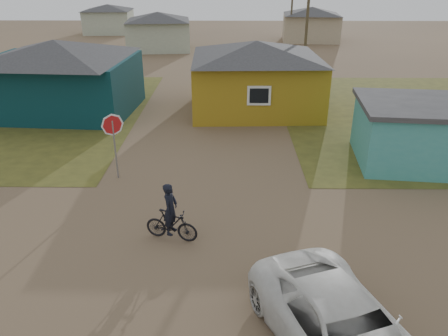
# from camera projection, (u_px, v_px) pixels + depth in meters

# --- Properties ---
(ground) EXTENTS (120.00, 120.00, 0.00)m
(ground) POSITION_uv_depth(u_px,v_px,m) (194.00, 251.00, 12.75)
(ground) COLOR brown
(house_teal) EXTENTS (8.93, 7.08, 4.00)m
(house_teal) POSITION_uv_depth(u_px,v_px,m) (59.00, 76.00, 24.24)
(house_teal) COLOR #082A30
(house_teal) RESTS_ON ground
(house_yellow) EXTENTS (7.72, 6.76, 3.90)m
(house_yellow) POSITION_uv_depth(u_px,v_px,m) (256.00, 75.00, 24.59)
(house_yellow) COLOR olive
(house_yellow) RESTS_ON ground
(shed_turquoise) EXTENTS (6.71, 4.93, 2.60)m
(shed_turquoise) POSITION_uv_depth(u_px,v_px,m) (435.00, 133.00, 17.99)
(shed_turquoise) COLOR teal
(shed_turquoise) RESTS_ON ground
(house_pale_west) EXTENTS (7.04, 6.15, 3.60)m
(house_pale_west) POSITION_uv_depth(u_px,v_px,m) (159.00, 30.00, 42.90)
(house_pale_west) COLOR #AAB299
(house_pale_west) RESTS_ON ground
(house_beige_east) EXTENTS (6.95, 6.05, 3.60)m
(house_beige_east) POSITION_uv_depth(u_px,v_px,m) (311.00, 23.00, 48.16)
(house_beige_east) COLOR tan
(house_beige_east) RESTS_ON ground
(house_pale_north) EXTENTS (6.28, 5.81, 3.40)m
(house_pale_north) POSITION_uv_depth(u_px,v_px,m) (109.00, 18.00, 53.92)
(house_pale_north) COLOR #AAB299
(house_pale_north) RESTS_ON ground
(utility_pole_near) EXTENTS (1.40, 0.20, 8.00)m
(utility_pole_near) POSITION_uv_depth(u_px,v_px,m) (307.00, 20.00, 30.91)
(utility_pole_near) COLOR #4C412D
(utility_pole_near) RESTS_ON ground
(utility_pole_far) EXTENTS (1.40, 0.20, 8.00)m
(utility_pole_far) POSITION_uv_depth(u_px,v_px,m) (292.00, 3.00, 45.42)
(utility_pole_far) COLOR #4C412D
(utility_pole_far) RESTS_ON ground
(stop_sign) EXTENTS (0.85, 0.18, 2.63)m
(stop_sign) POSITION_uv_depth(u_px,v_px,m) (113.00, 132.00, 16.39)
(stop_sign) COLOR gray
(stop_sign) RESTS_ON ground
(cyclist) EXTENTS (1.72, 0.88, 1.87)m
(cyclist) POSITION_uv_depth(u_px,v_px,m) (171.00, 220.00, 13.05)
(cyclist) COLOR black
(cyclist) RESTS_ON ground
(vehicle) EXTENTS (4.07, 5.77, 1.46)m
(vehicle) POSITION_uv_depth(u_px,v_px,m) (345.00, 333.00, 8.94)
(vehicle) COLOR silver
(vehicle) RESTS_ON ground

